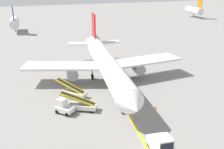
% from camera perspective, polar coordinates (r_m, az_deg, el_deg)
% --- Properties ---
extents(ground_plane, '(300.00, 300.00, 0.00)m').
position_cam_1_polar(ground_plane, '(36.57, 2.83, -7.72)').
color(ground_plane, gray).
extents(taxi_line_yellow, '(9.16, 79.54, 0.01)m').
position_cam_1_polar(taxi_line_yellow, '(40.95, 1.13, -4.44)').
color(taxi_line_yellow, yellow).
rests_on(taxi_line_yellow, ground).
extents(airliner, '(28.43, 35.34, 10.10)m').
position_cam_1_polar(airliner, '(45.07, -1.37, 2.60)').
color(airliner, white).
rests_on(airliner, ground).
extents(pushback_tug, '(2.23, 3.76, 2.20)m').
position_cam_1_polar(pushback_tug, '(28.43, 10.78, -14.87)').
color(pushback_tug, silver).
rests_on(pushback_tug, ground).
extents(baggage_tug_near_wing, '(2.59, 2.64, 2.10)m').
position_cam_1_polar(baggage_tug_near_wing, '(35.85, -10.53, -7.01)').
color(baggage_tug_near_wing, silver).
rests_on(baggage_tug_near_wing, ground).
extents(belt_loader_forward_hold, '(4.48, 4.36, 2.59)m').
position_cam_1_polar(belt_loader_forward_hold, '(40.43, -8.42, -3.82)').
color(belt_loader_forward_hold, silver).
rests_on(belt_loader_forward_hold, ground).
extents(belt_loader_aft_hold, '(5.04, 3.32, 2.59)m').
position_cam_1_polar(belt_loader_aft_hold, '(36.36, -6.56, -6.63)').
color(belt_loader_aft_hold, silver).
rests_on(belt_loader_aft_hold, ground).
extents(ground_crew_marshaller, '(0.36, 0.24, 1.70)m').
position_cam_1_polar(ground_crew_marshaller, '(40.91, 4.79, -3.15)').
color(ground_crew_marshaller, '#26262D').
rests_on(ground_crew_marshaller, ground).
extents(ground_crew_wing_walker, '(0.36, 0.24, 1.70)m').
position_cam_1_polar(ground_crew_wing_walker, '(41.64, 3.68, -2.68)').
color(ground_crew_wing_walker, '#26262D').
rests_on(ground_crew_wing_walker, ground).
extents(safety_cone_nose_left, '(0.36, 0.36, 0.44)m').
position_cam_1_polar(safety_cone_nose_left, '(44.25, 1.58, -2.17)').
color(safety_cone_nose_left, orange).
rests_on(safety_cone_nose_left, ground).
extents(safety_cone_nose_right, '(0.36, 0.36, 0.44)m').
position_cam_1_polar(safety_cone_nose_right, '(37.29, 9.41, -7.02)').
color(safety_cone_nose_right, orange).
rests_on(safety_cone_nose_right, ground).
extents(distant_aircraft_mid_right, '(3.00, 10.10, 8.80)m').
position_cam_1_polar(distant_aircraft_mid_right, '(94.06, -20.54, 10.66)').
color(distant_aircraft_mid_right, silver).
rests_on(distant_aircraft_mid_right, ground).
extents(distant_aircraft_far_right, '(3.00, 10.10, 8.80)m').
position_cam_1_polar(distant_aircraft_far_right, '(126.70, 17.53, 13.24)').
color(distant_aircraft_far_right, silver).
rests_on(distant_aircraft_far_right, ground).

